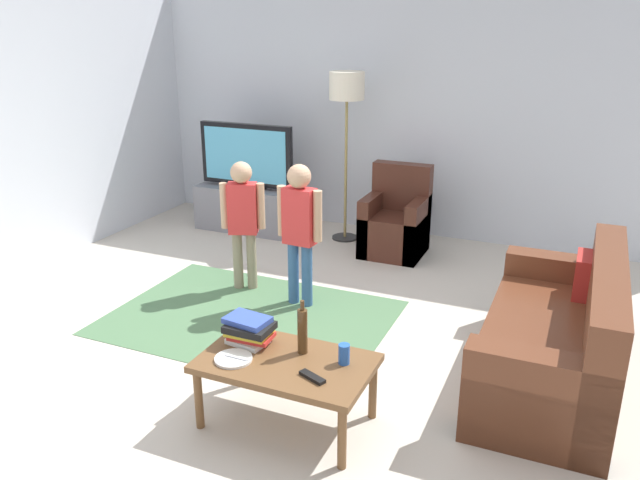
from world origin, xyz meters
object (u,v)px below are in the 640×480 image
(couch, at_px, (562,343))
(book_stack, at_px, (249,330))
(child_center, at_px, (300,222))
(tv_remote, at_px, (312,377))
(plate, at_px, (234,359))
(armchair, at_px, (396,225))
(coffee_table, at_px, (286,367))
(tv_stand, at_px, (249,209))
(soda_can, at_px, (344,354))
(bottle, at_px, (302,331))
(tv, at_px, (246,157))
(floor_lamp, at_px, (347,95))
(child_near_tv, at_px, (243,214))

(couch, xyz_separation_m, book_stack, (-1.75, -1.02, 0.22))
(child_center, relative_size, tv_remote, 7.08)
(plate, bearing_deg, armchair, 89.79)
(child_center, height_order, tv_remote, child_center)
(coffee_table, bearing_deg, plate, -156.78)
(tv_stand, height_order, child_center, child_center)
(book_stack, distance_m, soda_can, 0.62)
(armchair, height_order, tv_remote, armchair)
(book_stack, distance_m, bottle, 0.35)
(book_stack, bearing_deg, armchair, 89.47)
(tv_stand, height_order, tv, tv)
(couch, height_order, book_stack, couch)
(tv, xyz_separation_m, floor_lamp, (1.11, 0.17, 0.70))
(coffee_table, bearing_deg, book_stack, 162.05)
(child_near_tv, xyz_separation_m, book_stack, (0.93, -1.55, -0.18))
(child_near_tv, height_order, soda_can, child_near_tv)
(child_center, distance_m, plate, 1.72)
(bottle, xyz_separation_m, tv_remote, (0.17, -0.24, -0.13))
(armchair, bearing_deg, coffee_table, -84.98)
(book_stack, height_order, plate, book_stack)
(couch, distance_m, child_center, 2.17)
(child_near_tv, relative_size, coffee_table, 1.15)
(tv, bearing_deg, child_center, -48.32)
(armchair, xyz_separation_m, plate, (-0.01, -3.17, 0.13))
(armchair, distance_m, floor_lamp, 1.41)
(tv_stand, height_order, tv_remote, tv_stand)
(tv_stand, bearing_deg, floor_lamp, 7.82)
(tv_stand, xyz_separation_m, armchair, (1.74, -0.04, 0.05))
(book_stack, height_order, soda_can, book_stack)
(floor_lamp, height_order, child_center, floor_lamp)
(tv, distance_m, child_near_tv, 1.64)
(tv_stand, relative_size, tv, 1.09)
(armchair, height_order, coffee_table, armchair)
(tv, distance_m, tv_remote, 3.91)
(couch, xyz_separation_m, armchair, (-1.72, 1.94, 0.01))
(child_near_tv, distance_m, child_center, 0.61)
(tv, xyz_separation_m, child_center, (1.37, -1.54, -0.12))
(tv_stand, distance_m, tv_remote, 3.91)
(child_near_tv, distance_m, soda_can, 2.20)
(floor_lamp, bearing_deg, tv_stand, -172.18)
(floor_lamp, xyz_separation_m, book_stack, (0.60, -3.15, -1.04))
(tv, height_order, tv_remote, tv)
(tv, relative_size, armchair, 1.22)
(tv_stand, xyz_separation_m, tv_remote, (2.23, -3.21, 0.19))
(tv_remote, distance_m, soda_can, 0.25)
(tv_stand, distance_m, bottle, 3.63)
(child_center, bearing_deg, couch, -11.23)
(child_center, bearing_deg, book_stack, -76.78)
(couch, bearing_deg, child_center, 168.77)
(child_center, bearing_deg, tv_stand, 131.30)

